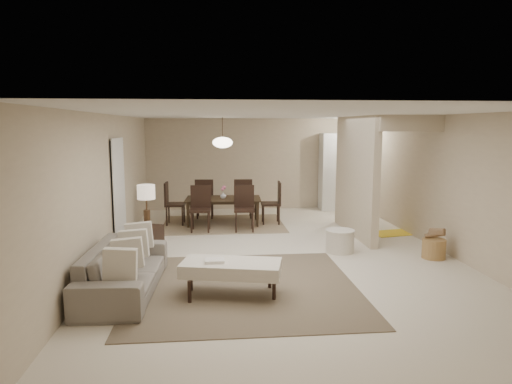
{
  "coord_description": "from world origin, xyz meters",
  "views": [
    {
      "loc": [
        -1.22,
        -8.06,
        2.3
      ],
      "look_at": [
        -0.38,
        0.5,
        1.05
      ],
      "focal_mm": 32.0,
      "sensor_mm": 36.0,
      "label": 1
    }
  ],
  "objects": [
    {
      "name": "floor",
      "position": [
        0.0,
        0.0,
        0.0
      ],
      "size": [
        9.0,
        9.0,
        0.0
      ],
      "primitive_type": "plane",
      "color": "beige",
      "rests_on": "ground"
    },
    {
      "name": "ceiling",
      "position": [
        0.0,
        0.0,
        2.5
      ],
      "size": [
        9.0,
        9.0,
        0.0
      ],
      "primitive_type": "plane",
      "rotation": [
        3.14,
        0.0,
        0.0
      ],
      "color": "white",
      "rests_on": "back_wall"
    },
    {
      "name": "back_wall",
      "position": [
        0.0,
        4.5,
        1.25
      ],
      "size": [
        6.0,
        0.0,
        6.0
      ],
      "primitive_type": "plane",
      "rotation": [
        1.57,
        0.0,
        0.0
      ],
      "color": "#B9A78C",
      "rests_on": "floor"
    },
    {
      "name": "left_wall",
      "position": [
        -3.0,
        0.0,
        1.25
      ],
      "size": [
        0.0,
        9.0,
        9.0
      ],
      "primitive_type": "plane",
      "rotation": [
        1.57,
        0.0,
        1.57
      ],
      "color": "#B9A78C",
      "rests_on": "floor"
    },
    {
      "name": "right_wall",
      "position": [
        3.0,
        0.0,
        1.25
      ],
      "size": [
        0.0,
        9.0,
        9.0
      ],
      "primitive_type": "plane",
      "rotation": [
        1.57,
        0.0,
        -1.57
      ],
      "color": "#B9A78C",
      "rests_on": "floor"
    },
    {
      "name": "partition",
      "position": [
        1.8,
        1.25,
        1.25
      ],
      "size": [
        0.15,
        2.5,
        2.5
      ],
      "primitive_type": "cube",
      "color": "#B9A78C",
      "rests_on": "floor"
    },
    {
      "name": "doorway",
      "position": [
        -2.97,
        0.6,
        1.02
      ],
      "size": [
        0.04,
        0.9,
        2.04
      ],
      "primitive_type": "cube",
      "color": "black",
      "rests_on": "floor"
    },
    {
      "name": "pantry_cabinet",
      "position": [
        2.35,
        4.15,
        1.05
      ],
      "size": [
        1.2,
        0.55,
        2.1
      ],
      "primitive_type": "cube",
      "color": "silver",
      "rests_on": "floor"
    },
    {
      "name": "flush_light",
      "position": [
        2.3,
        3.2,
        2.46
      ],
      "size": [
        0.44,
        0.44,
        0.05
      ],
      "primitive_type": "cylinder",
      "color": "white",
      "rests_on": "ceiling"
    },
    {
      "name": "living_rug",
      "position": [
        -0.77,
        -1.78,
        0.01
      ],
      "size": [
        3.2,
        3.2,
        0.01
      ],
      "primitive_type": "cube",
      "color": "brown",
      "rests_on": "floor"
    },
    {
      "name": "sofa",
      "position": [
        -2.45,
        -1.78,
        0.33
      ],
      "size": [
        2.28,
        0.97,
        0.65
      ],
      "primitive_type": "imported",
      "rotation": [
        0.0,
        0.0,
        1.53
      ],
      "color": "slate",
      "rests_on": "floor"
    },
    {
      "name": "ottoman_bench",
      "position": [
        -0.97,
        -2.08,
        0.38
      ],
      "size": [
        1.44,
        0.89,
        0.48
      ],
      "rotation": [
        0.0,
        0.0,
        -0.22
      ],
      "color": "beige",
      "rests_on": "living_rug"
    },
    {
      "name": "side_table",
      "position": [
        -2.4,
        0.2,
        0.25
      ],
      "size": [
        0.58,
        0.58,
        0.49
      ],
      "primitive_type": "cube",
      "rotation": [
        0.0,
        0.0,
        -0.37
      ],
      "color": "black",
      "rests_on": "floor"
    },
    {
      "name": "table_lamp",
      "position": [
        -2.4,
        0.2,
        1.06
      ],
      "size": [
        0.32,
        0.32,
        0.76
      ],
      "color": "#4C3420",
      "rests_on": "side_table"
    },
    {
      "name": "round_pouf",
      "position": [
        1.11,
        -0.1,
        0.21
      ],
      "size": [
        0.53,
        0.53,
        0.41
      ],
      "primitive_type": "cylinder",
      "color": "beige",
      "rests_on": "floor"
    },
    {
      "name": "wicker_basket",
      "position": [
        2.63,
        -0.65,
        0.17
      ],
      "size": [
        0.52,
        0.52,
        0.34
      ],
      "primitive_type": "cylinder",
      "rotation": [
        0.0,
        0.0,
        0.36
      ],
      "color": "olive",
      "rests_on": "floor"
    },
    {
      "name": "dining_rug",
      "position": [
        -0.96,
        2.51,
        0.01
      ],
      "size": [
        2.8,
        2.1,
        0.01
      ],
      "primitive_type": "cube",
      "color": "#7A694B",
      "rests_on": "floor"
    },
    {
      "name": "dining_table",
      "position": [
        -0.96,
        2.51,
        0.31
      ],
      "size": [
        1.8,
        1.06,
        0.61
      ],
      "primitive_type": "imported",
      "rotation": [
        0.0,
        0.0,
        -0.05
      ],
      "color": "black",
      "rests_on": "dining_rug"
    },
    {
      "name": "dining_chairs",
      "position": [
        -0.96,
        2.51,
        0.5
      ],
      "size": [
        2.7,
        2.01,
        1.0
      ],
      "color": "black",
      "rests_on": "dining_rug"
    },
    {
      "name": "vase",
      "position": [
        -0.96,
        2.51,
        0.69
      ],
      "size": [
        0.17,
        0.17,
        0.15
      ],
      "primitive_type": "imported",
      "rotation": [
        0.0,
        0.0,
        -0.21
      ],
      "color": "white",
      "rests_on": "dining_table"
    },
    {
      "name": "yellow_mat",
      "position": [
        2.68,
        1.23,
        0.01
      ],
      "size": [
        1.03,
        0.74,
        0.01
      ],
      "primitive_type": "cube",
      "rotation": [
        0.0,
        0.0,
        0.19
      ],
      "color": "yellow",
      "rests_on": "floor"
    },
    {
      "name": "pendant_light",
      "position": [
        -0.96,
        2.51,
        1.92
      ],
      "size": [
        0.46,
        0.46,
        0.71
      ],
      "color": "#4C3420",
      "rests_on": "ceiling"
    }
  ]
}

